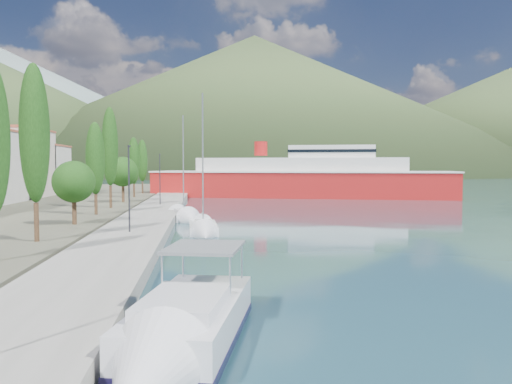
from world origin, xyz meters
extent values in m
plane|color=#214551|center=(0.00, 120.00, 0.00)|extent=(1400.00, 1400.00, 0.00)
cube|color=gray|center=(-9.00, 26.00, 0.40)|extent=(5.00, 88.00, 0.80)
cone|color=gray|center=(-250.00, 620.00, 75.00)|extent=(640.00, 640.00, 150.00)
cone|color=gray|center=(80.00, 680.00, 90.00)|extent=(760.00, 760.00, 180.00)
cone|color=#3C5029|center=(40.00, 400.00, 57.50)|extent=(480.00, 480.00, 115.00)
cube|color=beige|center=(-32.00, 55.00, 5.70)|extent=(9.00, 13.00, 10.00)
cube|color=#9E5138|center=(-32.00, 55.00, 10.85)|extent=(9.20, 13.20, 0.30)
cube|color=silver|center=(-32.00, 66.00, 4.70)|extent=(9.00, 10.00, 8.00)
cube|color=#9E5138|center=(-32.00, 66.00, 8.85)|extent=(9.20, 10.20, 0.30)
cylinder|color=#47301E|center=(-14.20, 9.82, 1.92)|extent=(0.30, 0.30, 2.43)
ellipsoid|color=#1B4312|center=(-14.20, 9.82, 7.44)|extent=(1.80, 1.80, 8.62)
cylinder|color=#47301E|center=(-14.20, 19.00, 1.75)|extent=(0.36, 0.36, 2.10)
sphere|color=#1B4312|center=(-14.20, 19.00, 4.15)|extent=(3.36, 3.36, 3.36)
cylinder|color=#47301E|center=(-14.20, 27.20, 1.68)|extent=(0.30, 0.30, 1.97)
ellipsoid|color=#1B4312|center=(-14.20, 27.20, 6.16)|extent=(1.80, 1.80, 6.98)
cylinder|color=#47301E|center=(-14.20, 35.00, 1.94)|extent=(0.30, 0.30, 2.49)
ellipsoid|color=#1B4312|center=(-14.20, 35.00, 7.59)|extent=(1.80, 1.80, 8.81)
cylinder|color=#47301E|center=(-14.20, 43.82, 1.91)|extent=(0.36, 0.36, 2.42)
sphere|color=#1B4312|center=(-14.20, 43.82, 4.67)|extent=(3.87, 3.87, 3.87)
cylinder|color=#47301E|center=(-14.20, 54.20, 1.69)|extent=(0.30, 0.30, 1.98)
ellipsoid|color=#1B4312|center=(-14.20, 54.20, 6.19)|extent=(1.80, 1.80, 7.02)
cylinder|color=#47301E|center=(-14.20, 64.86, 1.71)|extent=(0.30, 0.30, 2.03)
ellipsoid|color=#1B4312|center=(-14.20, 64.86, 6.32)|extent=(1.80, 1.80, 7.18)
cylinder|color=#2D2D33|center=(-9.00, 13.09, 3.80)|extent=(0.12, 0.12, 6.00)
cube|color=#2D2D33|center=(-9.00, 13.34, 6.80)|extent=(0.15, 0.50, 0.12)
cylinder|color=#2D2D33|center=(-9.00, 38.30, 3.80)|extent=(0.12, 0.12, 6.00)
cube|color=#2D2D33|center=(-9.00, 38.55, 6.80)|extent=(0.15, 0.50, 0.12)
cube|color=black|center=(-4.25, -7.34, -0.05)|extent=(3.84, 6.92, 0.73)
cube|color=silver|center=(-4.25, -7.34, 0.79)|extent=(4.18, 7.30, 1.15)
cube|color=black|center=(-4.25, -7.34, 0.26)|extent=(4.25, 7.40, 0.23)
cube|color=silver|center=(-4.44, -8.16, 1.52)|extent=(2.87, 3.75, 0.42)
cube|color=slate|center=(-3.84, -5.55, 2.67)|extent=(2.97, 3.31, 0.10)
cube|color=silver|center=(-3.89, 18.57, 0.24)|extent=(2.42, 6.20, 0.87)
cube|color=silver|center=(-3.88, 18.16, 0.82)|extent=(1.41, 2.50, 0.34)
cylinder|color=silver|center=(-3.88, 18.16, 5.96)|extent=(0.12, 0.12, 10.58)
cone|color=silver|center=(-3.76, 14.65, 0.24)|extent=(2.31, 2.93, 2.21)
cube|color=silver|center=(-5.90, 28.30, 0.27)|extent=(3.80, 6.09, 0.97)
cube|color=silver|center=(-5.81, 27.94, 0.92)|extent=(2.00, 2.56, 0.38)
cylinder|color=silver|center=(-5.81, 27.94, 5.60)|extent=(0.12, 0.12, 9.69)
cone|color=silver|center=(-5.01, 24.80, 0.27)|extent=(3.05, 3.17, 2.48)
cube|color=#B31818|center=(13.08, 63.00, 1.94)|extent=(52.01, 24.00, 4.93)
cube|color=silver|center=(13.08, 63.00, 4.40)|extent=(52.44, 24.40, 0.26)
cube|color=silver|center=(13.08, 63.00, 5.46)|extent=(36.29, 17.98, 2.64)
cube|color=silver|center=(18.16, 61.57, 7.83)|extent=(15.54, 10.18, 2.11)
cylinder|color=#B31818|center=(6.30, 64.91, 8.45)|extent=(2.29, 2.29, 2.46)
camera|label=1|loc=(-3.89, -22.33, 5.41)|focal=35.00mm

